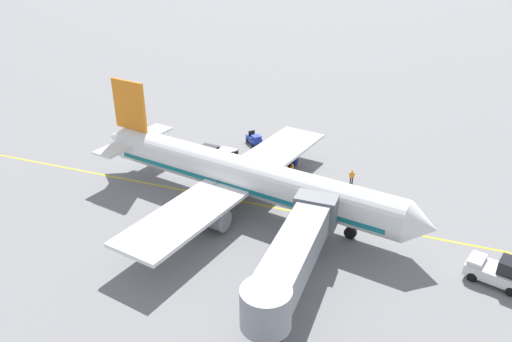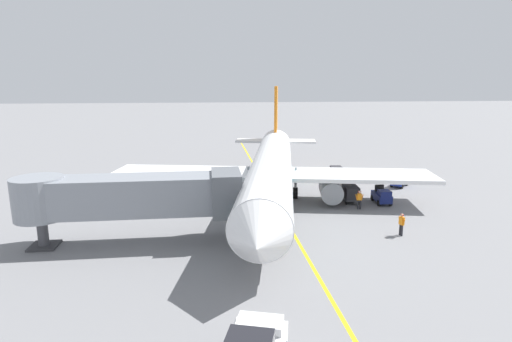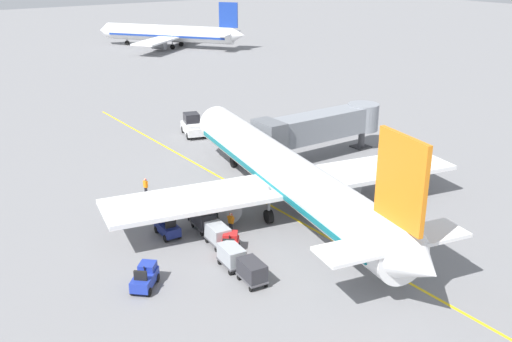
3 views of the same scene
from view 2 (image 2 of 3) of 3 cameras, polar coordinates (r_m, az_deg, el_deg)
ground_plane at (r=38.80m, az=2.69°, el=-4.33°), size 400.00×400.00×0.00m
gate_lead_in_line at (r=38.80m, az=2.69°, el=-4.32°), size 0.24×80.00×0.01m
parked_airliner at (r=37.62m, az=2.15°, el=0.16°), size 30.44×37.16×10.63m
jet_bridge at (r=29.34m, az=-17.10°, el=-3.32°), size 15.24×3.50×4.98m
baggage_tug_lead at (r=39.79m, az=17.19°, el=-3.39°), size 1.41×2.57×1.62m
baggage_tug_trailing at (r=43.78m, az=11.70°, el=-1.68°), size 2.48×2.71×1.62m
baggage_tug_spare at (r=46.87m, az=19.40°, el=-1.21°), size 2.59×2.64×1.62m
baggage_cart_front at (r=39.42m, az=13.09°, el=-2.94°), size 1.51×2.95×1.58m
baggage_cart_second_in_train at (r=42.15m, az=12.35°, el=-1.92°), size 1.51×2.95×1.58m
baggage_cart_third_in_train at (r=45.51m, az=12.13°, el=-0.87°), size 1.51×2.95×1.58m
baggage_cart_tail_end at (r=47.83m, az=11.21°, el=-0.19°), size 1.51×2.95×1.58m
ground_crew_wing_walker at (r=37.44m, az=14.23°, el=-3.80°), size 0.73×0.30×1.69m
ground_crew_loader at (r=40.51m, az=10.38°, el=-2.40°), size 0.36×0.71×1.69m
ground_crew_marshaller at (r=32.02m, az=19.67°, el=-6.89°), size 0.31×0.73×1.69m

